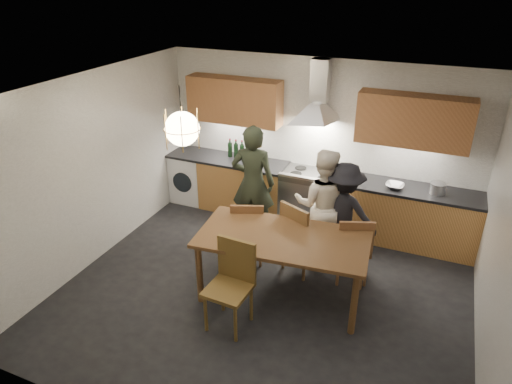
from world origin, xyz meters
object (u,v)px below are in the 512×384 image
at_px(chair_back_left, 248,229).
at_px(person_right, 343,213).
at_px(dining_table, 283,244).
at_px(mixing_bowl, 395,186).
at_px(person_left, 253,183).
at_px(person_mid, 322,204).
at_px(stock_pot, 438,189).
at_px(chair_front, 232,278).
at_px(wine_bottles, 242,150).

height_order(chair_back_left, person_right, person_right).
bearing_deg(dining_table, mixing_bowl, 54.67).
relative_size(person_left, person_mid, 1.10).
bearing_deg(stock_pot, chair_back_left, -148.45).
relative_size(dining_table, person_mid, 1.32).
bearing_deg(dining_table, person_right, 61.32).
height_order(person_mid, mixing_bowl, person_mid).
height_order(person_left, person_mid, person_left).
bearing_deg(chair_back_left, person_mid, -164.48).
distance_m(person_left, person_right, 1.40).
relative_size(dining_table, stock_pot, 10.02).
bearing_deg(chair_back_left, chair_front, 84.61).
xyz_separation_m(chair_front, person_right, (0.85, 1.78, 0.13)).
height_order(chair_back_left, wine_bottles, wine_bottles).
bearing_deg(person_right, person_mid, 4.79).
height_order(dining_table, stock_pot, stock_pot).
relative_size(chair_front, wine_bottles, 2.03).
bearing_deg(mixing_bowl, wine_bottles, 175.92).
distance_m(dining_table, chair_front, 0.77).
xyz_separation_m(chair_front, person_mid, (0.54, 1.77, 0.21)).
bearing_deg(stock_pot, person_mid, -151.53).
distance_m(chair_back_left, mixing_bowl, 2.23).
bearing_deg(wine_bottles, chair_back_left, -63.19).
relative_size(chair_back_left, mixing_bowl, 3.70).
bearing_deg(person_left, person_right, 167.72).
bearing_deg(person_left, person_mid, 165.97).
bearing_deg(chair_front, mixing_bowl, 63.79).
bearing_deg(stock_pot, dining_table, -130.73).
xyz_separation_m(person_left, wine_bottles, (-0.55, 0.82, 0.16)).
xyz_separation_m(dining_table, person_left, (-0.91, 1.19, 0.13)).
relative_size(dining_table, person_right, 1.46).
bearing_deg(chair_front, person_mid, 76.24).
distance_m(stock_pot, wine_bottles, 3.08).
xyz_separation_m(person_mid, stock_pot, (1.45, 0.78, 0.16)).
xyz_separation_m(dining_table, person_mid, (0.18, 1.10, 0.05)).
bearing_deg(chair_back_left, wine_bottles, -83.98).
relative_size(stock_pot, wine_bottles, 0.41).
bearing_deg(person_right, person_left, -1.54).
bearing_deg(person_mid, person_left, -15.82).
xyz_separation_m(chair_front, mixing_bowl, (1.42, 2.50, 0.33)).
relative_size(chair_back_left, wine_bottles, 1.88).
distance_m(person_left, mixing_bowl, 2.06).
bearing_deg(person_left, mixing_bowl, -171.26).
distance_m(person_left, person_mid, 1.09).
bearing_deg(chair_back_left, dining_table, 124.37).
bearing_deg(person_mid, dining_table, 69.56).
bearing_deg(person_mid, stock_pot, -162.78).
height_order(dining_table, person_mid, person_mid).
height_order(person_right, mixing_bowl, person_right).
xyz_separation_m(person_mid, mixing_bowl, (0.87, 0.73, 0.12)).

